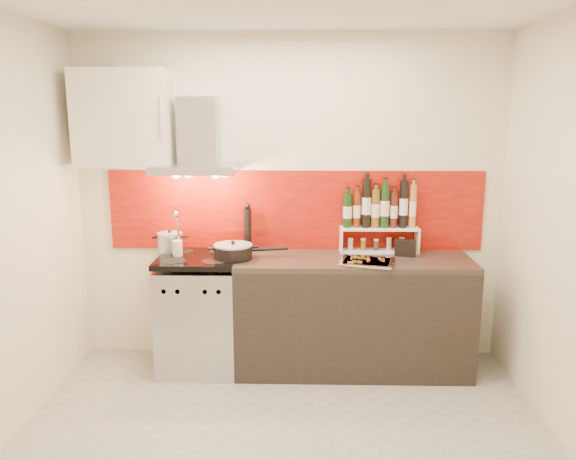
{
  "coord_description": "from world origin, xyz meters",
  "views": [
    {
      "loc": [
        0.09,
        -3.06,
        2.0
      ],
      "look_at": [
        0.0,
        0.95,
        1.15
      ],
      "focal_mm": 35.0,
      "sensor_mm": 36.0,
      "label": 1
    }
  ],
  "objects_px": {
    "stock_pot": "(170,242)",
    "baking_tray": "(367,262)",
    "counter": "(352,314)",
    "pepper_mill": "(248,228)",
    "saute_pan": "(234,251)",
    "range_stove": "(199,314)"
  },
  "relations": [
    {
      "from": "stock_pot",
      "to": "baking_tray",
      "type": "distance_m",
      "value": 1.56
    },
    {
      "from": "pepper_mill",
      "to": "baking_tray",
      "type": "height_order",
      "value": "pepper_mill"
    },
    {
      "from": "counter",
      "to": "saute_pan",
      "type": "relative_size",
      "value": 3.18
    },
    {
      "from": "saute_pan",
      "to": "pepper_mill",
      "type": "bearing_deg",
      "value": 71.82
    },
    {
      "from": "stock_pot",
      "to": "saute_pan",
      "type": "xyz_separation_m",
      "value": [
        0.53,
        -0.19,
        -0.02
      ]
    },
    {
      "from": "stock_pot",
      "to": "pepper_mill",
      "type": "relative_size",
      "value": 0.52
    },
    {
      "from": "counter",
      "to": "baking_tray",
      "type": "relative_size",
      "value": 4.02
    },
    {
      "from": "counter",
      "to": "range_stove",
      "type": "bearing_deg",
      "value": -179.77
    },
    {
      "from": "range_stove",
      "to": "baking_tray",
      "type": "bearing_deg",
      "value": -6.57
    },
    {
      "from": "stock_pot",
      "to": "saute_pan",
      "type": "bearing_deg",
      "value": -19.49
    },
    {
      "from": "counter",
      "to": "baking_tray",
      "type": "height_order",
      "value": "baking_tray"
    },
    {
      "from": "counter",
      "to": "pepper_mill",
      "type": "height_order",
      "value": "pepper_mill"
    },
    {
      "from": "pepper_mill",
      "to": "baking_tray",
      "type": "xyz_separation_m",
      "value": [
        0.91,
        -0.36,
        -0.17
      ]
    },
    {
      "from": "counter",
      "to": "pepper_mill",
      "type": "relative_size",
      "value": 4.63
    },
    {
      "from": "stock_pot",
      "to": "baking_tray",
      "type": "height_order",
      "value": "stock_pot"
    },
    {
      "from": "pepper_mill",
      "to": "saute_pan",
      "type": "bearing_deg",
      "value": -108.18
    },
    {
      "from": "counter",
      "to": "baking_tray",
      "type": "xyz_separation_m",
      "value": [
        0.08,
        -0.15,
        0.47
      ]
    },
    {
      "from": "pepper_mill",
      "to": "range_stove",
      "type": "bearing_deg",
      "value": -150.01
    },
    {
      "from": "stock_pot",
      "to": "saute_pan",
      "type": "relative_size",
      "value": 0.36
    },
    {
      "from": "pepper_mill",
      "to": "baking_tray",
      "type": "relative_size",
      "value": 0.87
    },
    {
      "from": "baking_tray",
      "to": "saute_pan",
      "type": "bearing_deg",
      "value": 173.6
    },
    {
      "from": "stock_pot",
      "to": "pepper_mill",
      "type": "xyz_separation_m",
      "value": [
        0.61,
        0.06,
        0.1
      ]
    }
  ]
}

